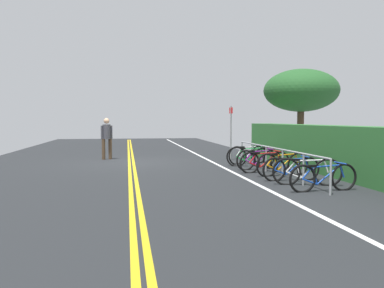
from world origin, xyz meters
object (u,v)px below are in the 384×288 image
at_px(bicycle_6, 307,172).
at_px(pedestrian, 107,136).
at_px(bicycle_3, 265,162).
at_px(bike_rack, 274,154).
at_px(bicycle_2, 259,159).
at_px(sign_post_near, 231,128).
at_px(bicycle_7, 323,177).
at_px(bicycle_5, 291,169).
at_px(bicycle_0, 248,155).
at_px(bicycle_1, 250,157).
at_px(bicycle_4, 283,164).
at_px(tree_near_left, 301,91).

bearing_deg(bicycle_6, pedestrian, -144.61).
bearing_deg(bicycle_3, bike_rack, 15.53).
bearing_deg(bicycle_3, bicycle_2, 174.63).
xyz_separation_m(bicycle_2, pedestrian, (-4.16, -5.14, 0.65)).
distance_m(bicycle_6, sign_post_near, 6.41).
bearing_deg(bicycle_7, pedestrian, -147.48).
distance_m(bike_rack, bicycle_5, 1.28).
relative_size(bike_rack, bicycle_2, 4.10).
bearing_deg(pedestrian, bicycle_6, 35.39).
bearing_deg(bike_rack, bicycle_5, 0.60).
bearing_deg(bicycle_0, bicycle_7, 0.03).
xyz_separation_m(bike_rack, bicycle_0, (-2.88, 0.08, -0.27)).
xyz_separation_m(bicycle_1, sign_post_near, (-2.27, -0.10, 0.98)).
distance_m(bicycle_2, bicycle_4, 1.57).
bearing_deg(bike_rack, bicycle_4, 23.24).
height_order(bike_rack, pedestrian, pedestrian).
xyz_separation_m(bike_rack, sign_post_near, (-4.28, -0.20, 0.72)).
bearing_deg(bicycle_6, tree_near_left, 156.57).
bearing_deg(bicycle_0, bicycle_1, -11.85).
xyz_separation_m(bicycle_4, pedestrian, (-5.72, -5.33, 0.65)).
bearing_deg(bicycle_1, bicycle_5, 1.97).
distance_m(bicycle_0, bicycle_1, 0.89).
bearing_deg(bicycle_7, tree_near_left, 158.57).
xyz_separation_m(bicycle_0, bicycle_3, (2.43, -0.21, -0.01)).
bearing_deg(bicycle_6, bicycle_7, -0.15).
distance_m(bicycle_1, sign_post_near, 2.48).
xyz_separation_m(bicycle_1, bicycle_3, (1.56, -0.03, -0.02)).
bearing_deg(bicycle_5, pedestrian, -141.90).
bearing_deg(tree_near_left, sign_post_near, -65.14).
bearing_deg(bicycle_3, bicycle_6, 4.89).
xyz_separation_m(bicycle_6, sign_post_near, (-6.33, -0.29, 0.98)).
relative_size(bicycle_4, bicycle_5, 1.04).
distance_m(bicycle_0, bicycle_5, 4.13).
height_order(bicycle_1, sign_post_near, sign_post_near).
bearing_deg(bicycle_4, sign_post_near, -175.71).
relative_size(bicycle_5, bicycle_6, 0.99).
relative_size(bicycle_2, bicycle_4, 0.97).
xyz_separation_m(bicycle_3, sign_post_near, (-3.83, -0.08, 0.99)).
xyz_separation_m(bicycle_2, bicycle_3, (0.78, -0.07, -0.00)).
distance_m(bicycle_1, bicycle_6, 4.06).
height_order(bicycle_0, bicycle_7, bicycle_0).
relative_size(bicycle_3, sign_post_near, 0.78).
xyz_separation_m(bicycle_2, bicycle_7, (4.12, 0.14, -0.01)).
bearing_deg(bicycle_0, sign_post_near, -168.39).
height_order(bicycle_7, sign_post_near, sign_post_near).
height_order(bicycle_2, bicycle_4, bicycle_4).
bearing_deg(bicycle_7, bike_rack, -178.28).
bearing_deg(bike_rack, pedestrian, -136.05).
relative_size(bicycle_2, tree_near_left, 0.42).
bearing_deg(bicycle_7, bicycle_2, -178.07).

